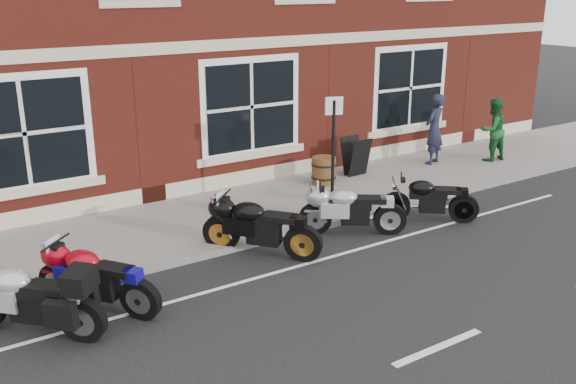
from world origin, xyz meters
The scene contains 13 objects.
ground centered at (0.00, 0.00, 0.00)m, with size 80.00×80.00×0.00m, color black.
sidewalk centered at (0.00, 3.00, 0.06)m, with size 30.00×3.00×0.12m, color slate.
kerb centered at (0.00, 1.42, 0.06)m, with size 30.00×0.16×0.12m, color slate.
moto_touring_silver centered at (-4.51, 0.43, 0.60)m, with size 1.66×1.73×1.49m.
moto_sport_red centered at (-3.48, 0.61, 0.55)m, with size 1.32×1.84×0.96m.
moto_sport_black centered at (-0.41, 1.00, 0.58)m, with size 1.51×1.86×1.02m.
moto_sport_silver centered at (1.60, 0.91, 0.54)m, with size 1.79×1.31×0.94m.
moto_naked_black centered at (3.38, 0.59, 0.51)m, with size 1.58×1.38×0.89m.
pedestrian_left centered at (6.39, 3.41, 1.04)m, with size 0.67×0.44×1.85m, color black.
pedestrian_right centered at (7.92, 2.77, 0.96)m, with size 0.81×0.63×1.68m, color #164D22.
a_board_sign centered at (3.99, 3.69, 0.60)m, with size 0.58×0.38×0.96m, color black, non-canonical shape.
barrel_planter centered at (2.89, 3.52, 0.45)m, with size 0.59×0.59×0.66m.
parking_sign centered at (1.64, 1.55, 1.56)m, with size 0.33×0.15×2.49m.
Camera 1 is at (-5.88, -8.21, 4.71)m, focal length 40.00 mm.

